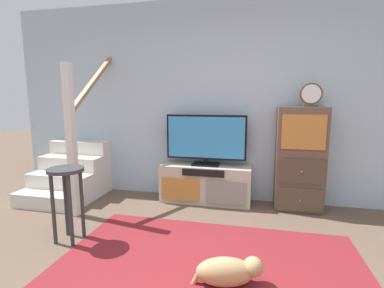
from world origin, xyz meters
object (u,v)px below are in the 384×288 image
bar_stool_near (67,187)px  dog (229,271)px  media_console (205,184)px  television (206,139)px  side_cabinet (300,159)px  desk_clock (311,95)px

bar_stool_near → dog: bar_stool_near is taller
media_console → television: television is taller
bar_stool_near → dog: (1.61, -0.35, -0.43)m
bar_stool_near → media_console: bearing=50.2°
side_cabinet → desk_clock: desk_clock is taller
media_console → desk_clock: 1.74m
media_console → bar_stool_near: bearing=-129.8°
media_console → television: bearing=90.0°
side_cabinet → bar_stool_near: bearing=-149.5°
side_cabinet → television: bearing=179.3°
media_console → dog: media_console is taller
bar_stool_near → dog: 1.71m
television → side_cabinet: bearing=-0.7°
side_cabinet → dog: (-0.71, -1.72, -0.53)m
desk_clock → dog: bearing=-114.8°
desk_clock → bar_stool_near: desk_clock is taller
bar_stool_near → dog: bearing=-12.3°
side_cabinet → bar_stool_near: (-2.32, -1.37, -0.10)m
television → side_cabinet: side_cabinet is taller
desk_clock → side_cabinet: bearing=169.2°
side_cabinet → bar_stool_near: size_ratio=1.76×
television → dog: 1.95m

